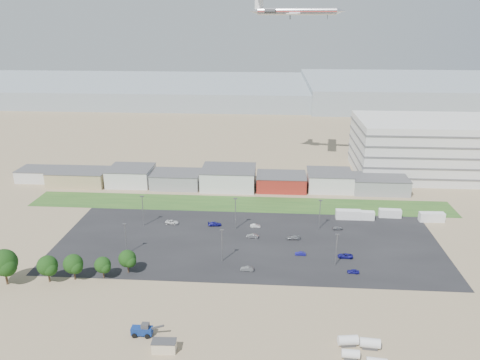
# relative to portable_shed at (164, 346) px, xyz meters

# --- Properties ---
(ground) EXTENTS (700.00, 700.00, 0.00)m
(ground) POSITION_rel_portable_shed_xyz_m (9.93, 32.74, -1.30)
(ground) COLOR #96815F
(ground) RESTS_ON ground
(parking_lot) EXTENTS (120.00, 50.00, 0.01)m
(parking_lot) POSITION_rel_portable_shed_xyz_m (14.93, 52.74, -1.30)
(parking_lot) COLOR black
(parking_lot) RESTS_ON ground
(grass_strip) EXTENTS (160.00, 16.00, 0.02)m
(grass_strip) POSITION_rel_portable_shed_xyz_m (9.93, 84.74, -1.29)
(grass_strip) COLOR #26511E
(grass_strip) RESTS_ON ground
(hills_backdrop) EXTENTS (700.00, 200.00, 9.00)m
(hills_backdrop) POSITION_rel_portable_shed_xyz_m (49.93, 347.74, 3.20)
(hills_backdrop) COLOR gray
(hills_backdrop) RESTS_ON ground
(building_row) EXTENTS (170.00, 20.00, 8.00)m
(building_row) POSITION_rel_portable_shed_xyz_m (-7.07, 103.74, 2.70)
(building_row) COLOR silver
(building_row) RESTS_ON ground
(parking_garage) EXTENTS (80.00, 40.00, 25.00)m
(parking_garage) POSITION_rel_portable_shed_xyz_m (99.93, 127.74, 11.20)
(parking_garage) COLOR silver
(parking_garage) RESTS_ON ground
(portable_shed) EXTENTS (5.29, 2.92, 2.61)m
(portable_shed) POSITION_rel_portable_shed_xyz_m (0.00, 0.00, 0.00)
(portable_shed) COLOR beige
(portable_shed) RESTS_ON ground
(telehandler) EXTENTS (7.50, 2.55, 3.12)m
(telehandler) POSITION_rel_portable_shed_xyz_m (-6.14, 4.87, 0.25)
(telehandler) COLOR navy
(telehandler) RESTS_ON ground
(storage_tank_nw) EXTENTS (4.52, 2.71, 2.56)m
(storage_tank_nw) POSITION_rel_portable_shed_xyz_m (39.13, 4.76, -0.03)
(storage_tank_nw) COLOR silver
(storage_tank_nw) RESTS_ON ground
(storage_tank_ne) EXTENTS (4.43, 2.49, 2.55)m
(storage_tank_ne) POSITION_rel_portable_shed_xyz_m (43.70, 4.16, -0.03)
(storage_tank_ne) COLOR silver
(storage_tank_ne) RESTS_ON ground
(storage_tank_sw) EXTENTS (3.73, 1.99, 2.19)m
(storage_tank_sw) POSITION_rel_portable_shed_xyz_m (39.07, 0.62, -0.21)
(storage_tank_sw) COLOR silver
(storage_tank_sw) RESTS_ON ground
(box_trailer_a) EXTENTS (8.71, 2.73, 3.26)m
(box_trailer_a) POSITION_rel_portable_shed_xyz_m (49.16, 73.47, 0.33)
(box_trailer_a) COLOR silver
(box_trailer_a) RESTS_ON ground
(box_trailer_b) EXTENTS (8.01, 2.92, 2.96)m
(box_trailer_b) POSITION_rel_portable_shed_xyz_m (54.27, 73.49, 0.17)
(box_trailer_b) COLOR silver
(box_trailer_b) RESTS_ON ground
(box_trailer_c) EXTENTS (7.81, 2.69, 2.90)m
(box_trailer_c) POSITION_rel_portable_shed_xyz_m (64.22, 76.04, 0.14)
(box_trailer_c) COLOR silver
(box_trailer_c) RESTS_ON ground
(box_trailer_d) EXTENTS (8.61, 2.93, 3.20)m
(box_trailer_d) POSITION_rel_portable_shed_xyz_m (77.88, 73.35, 0.30)
(box_trailer_d) COLOR silver
(box_trailer_d) RESTS_ON ground
(tree_far_left) EXTENTS (7.56, 7.56, 11.34)m
(tree_far_left) POSITION_rel_portable_shed_xyz_m (-47.70, 23.29, 4.37)
(tree_far_left) COLOR black
(tree_far_left) RESTS_ON ground
(tree_left) EXTENTS (5.76, 5.76, 8.64)m
(tree_left) POSITION_rel_portable_shed_xyz_m (-37.01, 25.23, 3.01)
(tree_left) COLOR black
(tree_left) RESTS_ON ground
(tree_mid) EXTENTS (5.60, 5.60, 8.40)m
(tree_mid) POSITION_rel_portable_shed_xyz_m (-30.67, 26.86, 2.90)
(tree_mid) COLOR black
(tree_mid) RESTS_ON ground
(tree_right) EXTENTS (4.71, 4.71, 7.07)m
(tree_right) POSITION_rel_portable_shed_xyz_m (-23.14, 28.20, 2.23)
(tree_right) COLOR black
(tree_right) RESTS_ON ground
(tree_near) EXTENTS (5.15, 5.15, 7.72)m
(tree_near) POSITION_rel_portable_shed_xyz_m (-17.31, 31.46, 2.56)
(tree_near) COLOR black
(tree_near) RESTS_ON ground
(lightpole_front_l) EXTENTS (1.15, 0.48, 9.81)m
(lightpole_front_l) POSITION_rel_portable_shed_xyz_m (-21.07, 42.43, 3.60)
(lightpole_front_l) COLOR slate
(lightpole_front_l) RESTS_ON ground
(lightpole_front_m) EXTENTS (1.18, 0.49, 10.04)m
(lightpole_front_m) POSITION_rel_portable_shed_xyz_m (8.07, 39.89, 3.72)
(lightpole_front_m) COLOR slate
(lightpole_front_m) RESTS_ON ground
(lightpole_front_r) EXTENTS (1.15, 0.48, 9.76)m
(lightpole_front_r) POSITION_rel_portable_shed_xyz_m (40.67, 39.85, 3.57)
(lightpole_front_r) COLOR slate
(lightpole_front_r) RESTS_ON ground
(lightpole_back_l) EXTENTS (1.27, 0.53, 10.76)m
(lightpole_back_l) POSITION_rel_portable_shed_xyz_m (-21.36, 62.77, 4.08)
(lightpole_back_l) COLOR slate
(lightpole_back_l) RESTS_ON ground
(lightpole_back_m) EXTENTS (1.29, 0.54, 10.95)m
(lightpole_back_m) POSITION_rel_portable_shed_xyz_m (10.13, 62.42, 4.17)
(lightpole_back_m) COLOR slate
(lightpole_back_m) RESTS_ON ground
(lightpole_back_r) EXTENTS (1.21, 0.50, 10.28)m
(lightpole_back_r) POSITION_rel_portable_shed_xyz_m (38.20, 64.43, 3.83)
(lightpole_back_r) COLOR slate
(lightpole_back_r) RESTS_ON ground
(airliner) EXTENTS (42.85, 31.73, 11.80)m
(airliner) POSITION_rel_portable_shed_xyz_m (30.77, 126.87, 68.70)
(airliner) COLOR silver
(parked_car_0) EXTENTS (4.50, 2.20, 1.23)m
(parked_car_0) POSITION_rel_portable_shed_xyz_m (44.11, 44.46, -0.69)
(parked_car_0) COLOR navy
(parked_car_0) RESTS_ON ground
(parked_car_1) EXTENTS (3.30, 1.20, 1.08)m
(parked_car_1) POSITION_rel_portable_shed_xyz_m (31.01, 45.10, -0.76)
(parked_car_1) COLOR navy
(parked_car_1) RESTS_ON ground
(parked_car_2) EXTENTS (3.40, 1.61, 1.12)m
(parked_car_2) POSITION_rel_portable_shed_xyz_m (45.09, 35.63, -0.74)
(parked_car_2) COLOR navy
(parked_car_2) RESTS_ON ground
(parked_car_6) EXTENTS (4.72, 2.36, 1.32)m
(parked_car_6) POSITION_rel_portable_shed_xyz_m (2.84, 64.26, -0.65)
(parked_car_6) COLOR navy
(parked_car_6) RESTS_ON ground
(parked_car_7) EXTENTS (3.95, 1.73, 1.26)m
(parked_car_7) POSITION_rel_portable_shed_xyz_m (16.17, 55.73, -0.67)
(parked_car_7) COLOR #A5A5AA
(parked_car_7) RESTS_ON ground
(parked_car_8) EXTENTS (3.46, 1.72, 1.14)m
(parked_car_8) POSITION_rel_portable_shed_xyz_m (44.35, 63.99, -0.74)
(parked_car_8) COLOR #A5A5AA
(parked_car_8) RESTS_ON ground
(parked_car_9) EXTENTS (4.80, 2.68, 1.27)m
(parked_car_9) POSITION_rel_portable_shed_xyz_m (-12.03, 64.75, -0.67)
(parked_car_9) COLOR silver
(parked_car_9) RESTS_ON ground
(parked_car_10) EXTENTS (4.02, 1.95, 1.13)m
(parked_car_10) POSITION_rel_portable_shed_xyz_m (-26.21, 34.53, -0.74)
(parked_car_10) COLOR #595B5E
(parked_car_10) RESTS_ON ground
(parked_car_11) EXTENTS (3.42, 1.26, 1.12)m
(parked_car_11) POSITION_rel_portable_shed_xyz_m (16.77, 63.89, -0.75)
(parked_car_11) COLOR silver
(parked_car_11) RESTS_ON ground
(parked_car_12) EXTENTS (4.27, 1.75, 1.24)m
(parked_car_12) POSITION_rel_portable_shed_xyz_m (29.15, 55.61, -0.69)
(parked_car_12) COLOR #A5A5AA
(parked_car_12) RESTS_ON ground
(parked_car_13) EXTENTS (3.78, 1.53, 1.22)m
(parked_car_13) POSITION_rel_portable_shed_xyz_m (15.61, 34.88, -0.69)
(parked_car_13) COLOR #595B5E
(parked_car_13) RESTS_ON ground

